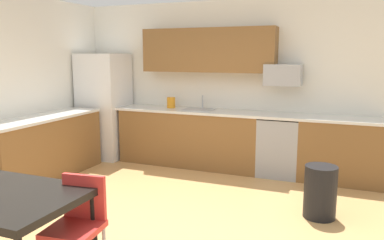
{
  "coord_description": "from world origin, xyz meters",
  "views": [
    {
      "loc": [
        1.81,
        -3.48,
        1.82
      ],
      "look_at": [
        0.0,
        1.0,
        1.0
      ],
      "focal_mm": 35.79,
      "sensor_mm": 36.0,
      "label": 1
    }
  ],
  "objects_px": {
    "refrigerator": "(105,106)",
    "oven_range": "(279,146)",
    "chair_near_table": "(78,220)",
    "kettle": "(171,103)",
    "trash_bin": "(320,192)",
    "microwave": "(283,75)"
  },
  "relations": [
    {
      "from": "kettle",
      "to": "oven_range",
      "type": "bearing_deg",
      "value": -1.55
    },
    {
      "from": "trash_bin",
      "to": "microwave",
      "type": "bearing_deg",
      "value": 114.44
    },
    {
      "from": "chair_near_table",
      "to": "microwave",
      "type": "bearing_deg",
      "value": 73.33
    },
    {
      "from": "refrigerator",
      "to": "chair_near_table",
      "type": "bearing_deg",
      "value": -58.6
    },
    {
      "from": "microwave",
      "to": "chair_near_table",
      "type": "xyz_separation_m",
      "value": [
        -1.06,
        -3.53,
        -1.02
      ]
    },
    {
      "from": "oven_range",
      "to": "chair_near_table",
      "type": "xyz_separation_m",
      "value": [
        -1.06,
        -3.43,
        0.05
      ]
    },
    {
      "from": "oven_range",
      "to": "refrigerator",
      "type": "bearing_deg",
      "value": -178.52
    },
    {
      "from": "oven_range",
      "to": "microwave",
      "type": "height_order",
      "value": "microwave"
    },
    {
      "from": "chair_near_table",
      "to": "trash_bin",
      "type": "height_order",
      "value": "chair_near_table"
    },
    {
      "from": "trash_bin",
      "to": "oven_range",
      "type": "bearing_deg",
      "value": 115.94
    },
    {
      "from": "trash_bin",
      "to": "refrigerator",
      "type": "bearing_deg",
      "value": 160.45
    },
    {
      "from": "oven_range",
      "to": "trash_bin",
      "type": "height_order",
      "value": "oven_range"
    },
    {
      "from": "microwave",
      "to": "trash_bin",
      "type": "xyz_separation_m",
      "value": [
        0.69,
        -1.53,
        -1.23
      ]
    },
    {
      "from": "kettle",
      "to": "microwave",
      "type": "bearing_deg",
      "value": 1.55
    },
    {
      "from": "refrigerator",
      "to": "oven_range",
      "type": "relative_size",
      "value": 2.03
    },
    {
      "from": "oven_range",
      "to": "microwave",
      "type": "distance_m",
      "value": 1.08
    },
    {
      "from": "refrigerator",
      "to": "kettle",
      "type": "bearing_deg",
      "value": 5.92
    },
    {
      "from": "trash_bin",
      "to": "kettle",
      "type": "bearing_deg",
      "value": 149.82
    },
    {
      "from": "refrigerator",
      "to": "trash_bin",
      "type": "xyz_separation_m",
      "value": [
        3.79,
        -1.35,
        -0.62
      ]
    },
    {
      "from": "refrigerator",
      "to": "oven_range",
      "type": "xyz_separation_m",
      "value": [
        3.1,
        0.08,
        -0.47
      ]
    },
    {
      "from": "chair_near_table",
      "to": "kettle",
      "type": "distance_m",
      "value": 3.6
    },
    {
      "from": "refrigerator",
      "to": "chair_near_table",
      "type": "relative_size",
      "value": 2.17
    }
  ]
}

